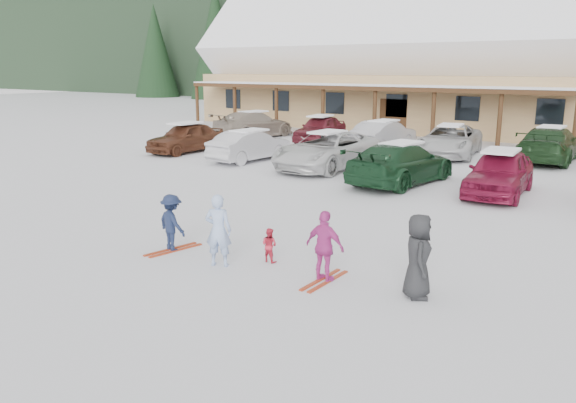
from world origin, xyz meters
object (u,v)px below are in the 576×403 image
Objects in this scene: parked_car_3 at (401,163)px; parked_car_9 at (383,135)px; parked_car_2 at (327,150)px; day_lodge at (398,70)px; bystander_dark at (418,256)px; parked_car_1 at (250,146)px; parked_car_10 at (450,140)px; child_magenta at (325,247)px; parked_car_7 at (254,125)px; adult_skier at (218,230)px; parked_car_8 at (320,129)px; toddler_red at (269,245)px; parked_car_0 at (186,138)px; parked_car_11 at (550,144)px; parked_car_4 at (499,173)px; child_navy at (172,223)px.

parked_car_3 reaches higher than parked_car_9.
parked_car_9 is (-0.51, 6.42, -0.03)m from parked_car_2.
day_lodge is 12.57m from parked_car_9.
parked_car_2 is at bearing 10.70° from bystander_dark.
parked_car_1 is 0.79× the size of parked_car_10.
parked_car_7 is (-15.55, 17.51, 0.06)m from child_magenta.
adult_skier reaches higher than parked_car_9.
parked_car_8 is (-4.72, 7.11, -0.03)m from parked_car_2.
parked_car_9 is at bearing 0.07° from bystander_dark.
parked_car_10 is (-0.78, 7.44, -0.01)m from parked_car_3.
toddler_red is (0.73, 0.81, -0.40)m from adult_skier.
day_lodge is 5.66× the size of parked_car_3.
day_lodge reaches higher than toddler_red.
parked_car_8 reaches higher than parked_car_1.
parked_car_2 is at bearing 0.76° from parked_car_0.
toddler_red is 0.14× the size of parked_car_10.
day_lodge is at bearing 83.97° from parked_car_8.
parked_car_2 is (-4.16, 11.42, -0.01)m from adult_skier.
parked_car_7 is (-17.34, 17.21, -0.01)m from bystander_dark.
parked_car_11 is at bearing -23.89° from bystander_dark.
bystander_dark is 24.43m from parked_car_7.
parked_car_2 reaches higher than parked_car_8.
parked_car_0 is 8.13m from parked_car_2.
parked_car_1 is 0.96× the size of parked_car_4.
child_magenta is 0.26× the size of parked_car_2.
parked_car_9 reaches higher than parked_car_8.
parked_car_7 is (-13.97, 17.20, 0.40)m from toddler_red.
parked_car_2 is (-6.47, 10.91, 0.05)m from child_magenta.
adult_skier and parked_car_7 have the same top height.
bystander_dark is at bearing -82.03° from parked_car_10.
adult_skier is 0.37× the size of parked_car_1.
parked_car_10 is at bearing 10.44° from parked_car_11.
adult_skier is at bearing 134.98° from parked_car_7.
parked_car_3 is (8.68, -18.92, -3.20)m from day_lodge.
parked_car_10 is at bearing -13.13° from parked_car_8.
parked_car_0 is at bearing -122.54° from parked_car_8.
parked_car_2 reaches higher than parked_car_1.
child_navy is (-2.28, -0.65, 0.28)m from toddler_red.
parked_car_2 is 8.54m from parked_car_8.
parked_car_7 reaches higher than child_magenta.
parked_car_4 is at bearing -6.44° from parked_car_2.
parked_car_0 is 0.77× the size of parked_car_2.
day_lodge is 6.82× the size of parked_car_0.
parked_car_3 is 8.96m from parked_car_11.
child_navy is 0.25× the size of parked_car_10.
adult_skier reaches higher than parked_car_4.
parked_car_8 is 11.97m from parked_car_11.
parked_car_7 is at bearing 18.02° from bystander_dark.
parked_car_1 is 11.09m from parked_car_4.
child_navy is at bearing -45.64° from parked_car_0.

